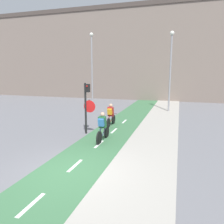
# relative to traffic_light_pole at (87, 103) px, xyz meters

# --- Properties ---
(ground_plane) EXTENTS (120.00, 120.00, 0.00)m
(ground_plane) POSITION_rel_traffic_light_pole_xyz_m (1.26, -4.57, -1.75)
(ground_plane) COLOR slate
(bike_lane) EXTENTS (2.38, 60.00, 0.02)m
(bike_lane) POSITION_rel_traffic_light_pole_xyz_m (1.26, -4.57, -1.74)
(bike_lane) COLOR #3D7047
(bike_lane) RESTS_ON ground_plane
(sidewalk_strip) EXTENTS (2.40, 60.00, 0.05)m
(sidewalk_strip) POSITION_rel_traffic_light_pole_xyz_m (3.65, -4.57, -1.73)
(sidewalk_strip) COLOR #A8A399
(sidewalk_strip) RESTS_ON ground_plane
(building_row_background) EXTENTS (60.00, 5.20, 11.15)m
(building_row_background) POSITION_rel_traffic_light_pole_xyz_m (1.26, 17.65, 3.83)
(building_row_background) COLOR slate
(building_row_background) RESTS_ON ground_plane
(traffic_light_pole) EXTENTS (0.67, 0.25, 2.81)m
(traffic_light_pole) POSITION_rel_traffic_light_pole_xyz_m (0.00, 0.00, 0.00)
(traffic_light_pole) COLOR black
(traffic_light_pole) RESTS_ON ground_plane
(street_lamp_far) EXTENTS (0.36, 0.36, 7.06)m
(street_lamp_far) POSITION_rel_traffic_light_pole_xyz_m (-3.51, 9.36, 2.54)
(street_lamp_far) COLOR gray
(street_lamp_far) RESTS_ON ground_plane
(street_lamp_sidewalk) EXTENTS (0.36, 0.36, 6.66)m
(street_lamp_sidewalk) POSITION_rel_traffic_light_pole_xyz_m (3.97, 8.33, 2.33)
(street_lamp_sidewalk) COLOR gray
(street_lamp_sidewalk) RESTS_ON ground_plane
(cyclist_near) EXTENTS (0.46, 1.77, 1.47)m
(cyclist_near) POSITION_rel_traffic_light_pole_xyz_m (1.27, -1.04, -1.04)
(cyclist_near) COLOR black
(cyclist_near) RESTS_ON ground_plane
(cyclist_far) EXTENTS (0.46, 1.70, 1.44)m
(cyclist_far) POSITION_rel_traffic_light_pole_xyz_m (0.73, 1.98, -1.05)
(cyclist_far) COLOR black
(cyclist_far) RESTS_ON ground_plane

